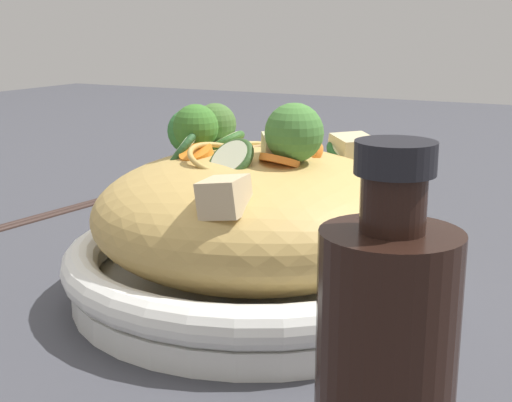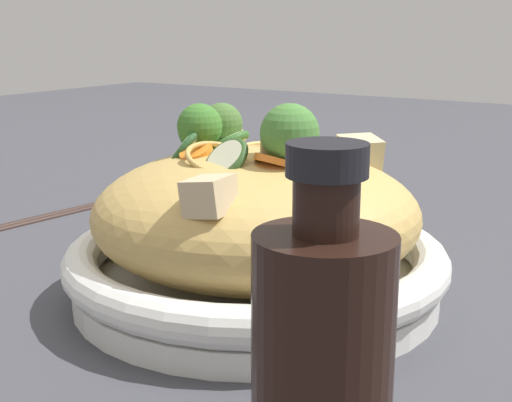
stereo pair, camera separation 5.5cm
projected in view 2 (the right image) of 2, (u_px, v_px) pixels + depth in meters
ground_plane at (256, 296)px, 0.57m from camera, size 3.00×3.00×0.00m
serving_bowl at (256, 267)px, 0.56m from camera, size 0.30×0.30×0.05m
noodle_heap at (256, 213)px, 0.55m from camera, size 0.25×0.25×0.11m
broccoli_florets at (231, 131)px, 0.56m from camera, size 0.17×0.11×0.07m
carrot_coins at (257, 156)px, 0.52m from camera, size 0.10×0.07×0.02m
zucchini_slices at (253, 152)px, 0.56m from camera, size 0.15×0.16×0.04m
chicken_chunks at (282, 161)px, 0.54m from camera, size 0.14×0.21×0.04m
soy_sauce_bottle at (322, 373)px, 0.29m from camera, size 0.06×0.06×0.17m
chopsticks_pair at (63, 211)px, 0.81m from camera, size 0.04×0.23×0.01m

